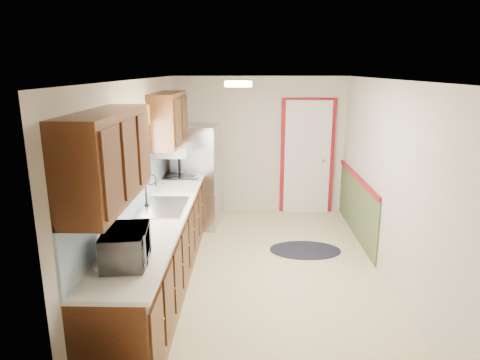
{
  "coord_description": "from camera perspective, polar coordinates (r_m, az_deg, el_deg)",
  "views": [
    {
      "loc": [
        -0.18,
        -4.96,
        2.52
      ],
      "look_at": [
        -0.29,
        0.29,
        1.15
      ],
      "focal_mm": 32.0,
      "sensor_mm": 36.0,
      "label": 1
    }
  ],
  "objects": [
    {
      "name": "kitchen_run",
      "position": [
        5.08,
        -10.89,
        -5.32
      ],
      "size": [
        0.63,
        4.0,
        2.2
      ],
      "color": "#3D1E0D",
      "rests_on": "ground"
    },
    {
      "name": "microwave",
      "position": [
        3.71,
        -14.99,
        -8.1
      ],
      "size": [
        0.36,
        0.56,
        0.36
      ],
      "primitive_type": "imported",
      "rotation": [
        0.0,
        0.0,
        1.7
      ],
      "color": "white",
      "rests_on": "kitchen_run"
    },
    {
      "name": "rug",
      "position": [
        6.26,
        8.68,
        -9.22
      ],
      "size": [
        1.03,
        0.67,
        0.01
      ],
      "primitive_type": "ellipsoid",
      "rotation": [
        0.0,
        0.0,
        -0.02
      ],
      "color": "black",
      "rests_on": "ground"
    },
    {
      "name": "back_wall_trim",
      "position": [
        7.45,
        10.25,
        1.74
      ],
      "size": [
        1.12,
        2.3,
        2.08
      ],
      "color": "maroon",
      "rests_on": "ground"
    },
    {
      "name": "cooktop",
      "position": [
        6.63,
        -7.59,
        0.8
      ],
      "size": [
        0.54,
        0.65,
        0.02
      ],
      "primitive_type": "cube",
      "color": "black",
      "rests_on": "kitchen_run"
    },
    {
      "name": "refrigerator",
      "position": [
        6.97,
        -5.75,
        0.5
      ],
      "size": [
        0.77,
        0.74,
        1.66
      ],
      "rotation": [
        0.0,
        0.0,
        -0.13
      ],
      "color": "#B7B7BC",
      "rests_on": "ground"
    },
    {
      "name": "room_shell",
      "position": [
        5.14,
        3.18,
        -0.3
      ],
      "size": [
        3.2,
        5.2,
        2.52
      ],
      "color": "beige",
      "rests_on": "ground"
    },
    {
      "name": "ceiling_fixture",
      "position": [
        4.76,
        -0.24,
        12.69
      ],
      "size": [
        0.3,
        0.3,
        0.06
      ],
      "primitive_type": "cylinder",
      "color": "#FFD88C",
      "rests_on": "room_shell"
    }
  ]
}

